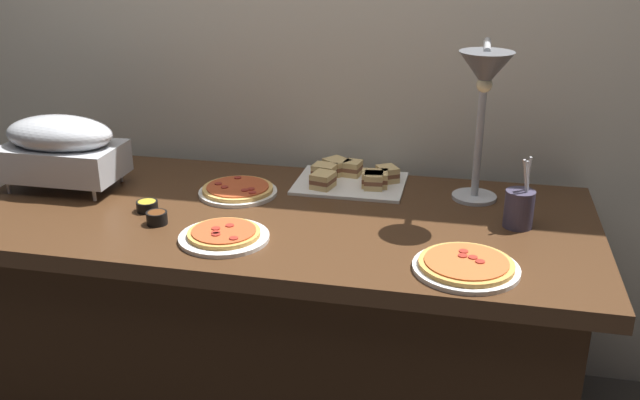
# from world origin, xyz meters

# --- Properties ---
(back_wall) EXTENTS (4.40, 0.04, 2.40)m
(back_wall) POSITION_xyz_m (0.00, 0.50, 1.20)
(back_wall) COLOR beige
(back_wall) RESTS_ON ground_plane
(buffet_table) EXTENTS (1.90, 0.84, 0.76)m
(buffet_table) POSITION_xyz_m (0.00, 0.00, 0.39)
(buffet_table) COLOR #422816
(buffet_table) RESTS_ON ground_plane
(chafing_dish) EXTENTS (0.38, 0.22, 0.24)m
(chafing_dish) POSITION_xyz_m (-0.73, 0.06, 0.90)
(chafing_dish) COLOR #B7BABF
(chafing_dish) RESTS_ON buffet_table
(heat_lamp) EXTENTS (0.15, 0.33, 0.50)m
(heat_lamp) POSITION_xyz_m (0.58, 0.09, 1.15)
(heat_lamp) COLOR #B7BABF
(heat_lamp) RESTS_ON buffet_table
(pizza_plate_front) EXTENTS (0.25, 0.25, 0.03)m
(pizza_plate_front) POSITION_xyz_m (-0.09, -0.22, 0.77)
(pizza_plate_front) COLOR white
(pizza_plate_front) RESTS_ON buffet_table
(pizza_plate_center) EXTENTS (0.27, 0.27, 0.03)m
(pizza_plate_center) POSITION_xyz_m (0.57, -0.27, 0.77)
(pizza_plate_center) COLOR white
(pizza_plate_center) RESTS_ON buffet_table
(pizza_plate_raised_stand) EXTENTS (0.25, 0.25, 0.03)m
(pizza_plate_raised_stand) POSITION_xyz_m (-0.16, 0.12, 0.77)
(pizza_plate_raised_stand) COLOR white
(pizza_plate_raised_stand) RESTS_ON buffet_table
(sandwich_platter) EXTENTS (0.36, 0.28, 0.06)m
(sandwich_platter) POSITION_xyz_m (0.18, 0.29, 0.78)
(sandwich_platter) COLOR white
(sandwich_platter) RESTS_ON buffet_table
(sauce_cup_near) EXTENTS (0.07, 0.07, 0.03)m
(sauce_cup_near) POSITION_xyz_m (-0.38, -0.08, 0.78)
(sauce_cup_near) COLOR black
(sauce_cup_near) RESTS_ON buffet_table
(sauce_cup_far) EXTENTS (0.06, 0.06, 0.04)m
(sauce_cup_far) POSITION_xyz_m (-0.31, -0.16, 0.78)
(sauce_cup_far) COLOR black
(sauce_cup_far) RESTS_ON buffet_table
(utensil_holder) EXTENTS (0.08, 0.08, 0.21)m
(utensil_holder) POSITION_xyz_m (0.71, 0.04, 0.82)
(utensil_holder) COLOR #383347
(utensil_holder) RESTS_ON buffet_table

